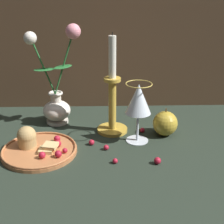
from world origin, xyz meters
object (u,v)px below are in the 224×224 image
Objects in this scene: vase at (57,96)px; candlestick at (112,101)px; wine_glass at (138,101)px; plate_with_pastries at (37,147)px; apple_beside_vase at (165,123)px.

vase reaches higher than candlestick.
vase is at bearing 151.55° from wine_glass.
plate_with_pastries is (-0.03, -0.20, -0.08)m from vase.
plate_with_pastries is 0.32m from wine_glass.
vase is at bearing 158.83° from candlestick.
candlestick is at bearing 137.16° from wine_glass.
vase is 0.22m from plate_with_pastries.
vase is 0.37m from apple_beside_vase.
vase reaches higher than wine_glass.
wine_glass is 0.13m from apple_beside_vase.
wine_glass is at bearing -157.19° from apple_beside_vase.
vase is 1.56× the size of plate_with_pastries.
candlestick is (0.22, 0.13, 0.09)m from plate_with_pastries.
candlestick reaches higher than wine_glass.
candlestick is (-0.07, 0.07, -0.03)m from wine_glass.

